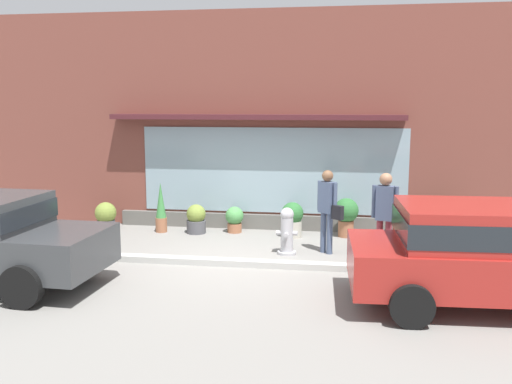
{
  "coord_description": "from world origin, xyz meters",
  "views": [
    {
      "loc": [
        2.08,
        -10.29,
        3.05
      ],
      "look_at": [
        0.29,
        1.2,
        1.19
      ],
      "focal_mm": 39.55,
      "sensor_mm": 36.0,
      "label": 1
    }
  ],
  "objects_px": {
    "potted_plant_corner_tall": "(161,209)",
    "potted_plant_window_center": "(346,214)",
    "pedestrian_with_handbag": "(328,205)",
    "parked_car_red": "(487,250)",
    "pedestrian_passerby": "(385,211)",
    "potted_plant_doorstep": "(440,218)",
    "fire_hydrant": "(287,231)",
    "potted_plant_low_front": "(234,219)",
    "potted_plant_window_left": "(196,219)",
    "potted_plant_trailing_edge": "(106,216)",
    "potted_plant_by_entrance": "(292,219)"
  },
  "relations": [
    {
      "from": "pedestrian_passerby",
      "to": "potted_plant_doorstep",
      "type": "relative_size",
      "value": 1.88
    },
    {
      "from": "potted_plant_by_entrance",
      "to": "potted_plant_low_front",
      "type": "distance_m",
      "value": 1.42
    },
    {
      "from": "pedestrian_with_handbag",
      "to": "parked_car_red",
      "type": "relative_size",
      "value": 0.4
    },
    {
      "from": "fire_hydrant",
      "to": "pedestrian_passerby",
      "type": "xyz_separation_m",
      "value": [
        1.88,
        -0.49,
        0.57
      ]
    },
    {
      "from": "potted_plant_low_front",
      "to": "potted_plant_corner_tall",
      "type": "bearing_deg",
      "value": -172.65
    },
    {
      "from": "parked_car_red",
      "to": "potted_plant_window_center",
      "type": "height_order",
      "value": "parked_car_red"
    },
    {
      "from": "parked_car_red",
      "to": "potted_plant_by_entrance",
      "type": "distance_m",
      "value": 5.19
    },
    {
      "from": "fire_hydrant",
      "to": "potted_plant_by_entrance",
      "type": "xyz_separation_m",
      "value": [
        -0.03,
        1.48,
        -0.05
      ]
    },
    {
      "from": "fire_hydrant",
      "to": "pedestrian_with_handbag",
      "type": "bearing_deg",
      "value": 13.26
    },
    {
      "from": "fire_hydrant",
      "to": "pedestrian_with_handbag",
      "type": "relative_size",
      "value": 0.56
    },
    {
      "from": "potted_plant_low_front",
      "to": "fire_hydrant",
      "type": "bearing_deg",
      "value": -50.75
    },
    {
      "from": "pedestrian_with_handbag",
      "to": "potted_plant_corner_tall",
      "type": "distance_m",
      "value": 4.18
    },
    {
      "from": "parked_car_red",
      "to": "potted_plant_window_left",
      "type": "bearing_deg",
      "value": 140.96
    },
    {
      "from": "potted_plant_corner_tall",
      "to": "potted_plant_window_center",
      "type": "xyz_separation_m",
      "value": [
        4.33,
        0.19,
        -0.04
      ]
    },
    {
      "from": "potted_plant_doorstep",
      "to": "potted_plant_window_center",
      "type": "relative_size",
      "value": 1.05
    },
    {
      "from": "potted_plant_corner_tall",
      "to": "fire_hydrant",
      "type": "bearing_deg",
      "value": -25.7
    },
    {
      "from": "parked_car_red",
      "to": "potted_plant_doorstep",
      "type": "bearing_deg",
      "value": 87.21
    },
    {
      "from": "potted_plant_doorstep",
      "to": "potted_plant_window_center",
      "type": "height_order",
      "value": "potted_plant_doorstep"
    },
    {
      "from": "pedestrian_passerby",
      "to": "potted_plant_window_left",
      "type": "height_order",
      "value": "pedestrian_passerby"
    },
    {
      "from": "potted_plant_trailing_edge",
      "to": "potted_plant_window_left",
      "type": "bearing_deg",
      "value": -1.34
    },
    {
      "from": "potted_plant_corner_tall",
      "to": "potted_plant_window_left",
      "type": "height_order",
      "value": "potted_plant_corner_tall"
    },
    {
      "from": "pedestrian_passerby",
      "to": "parked_car_red",
      "type": "distance_m",
      "value": 2.45
    },
    {
      "from": "potted_plant_low_front",
      "to": "potted_plant_window_left",
      "type": "height_order",
      "value": "potted_plant_window_left"
    },
    {
      "from": "potted_plant_doorstep",
      "to": "potted_plant_low_front",
      "type": "xyz_separation_m",
      "value": [
        -4.65,
        0.1,
        -0.19
      ]
    },
    {
      "from": "pedestrian_passerby",
      "to": "potted_plant_corner_tall",
      "type": "distance_m",
      "value": 5.43
    },
    {
      "from": "fire_hydrant",
      "to": "potted_plant_by_entrance",
      "type": "distance_m",
      "value": 1.49
    },
    {
      "from": "pedestrian_with_handbag",
      "to": "pedestrian_passerby",
      "type": "height_order",
      "value": "pedestrian_passerby"
    },
    {
      "from": "pedestrian_passerby",
      "to": "parked_car_red",
      "type": "bearing_deg",
      "value": -41.23
    },
    {
      "from": "parked_car_red",
      "to": "fire_hydrant",
      "type": "bearing_deg",
      "value": 139.09
    },
    {
      "from": "pedestrian_with_handbag",
      "to": "potted_plant_by_entrance",
      "type": "height_order",
      "value": "pedestrian_with_handbag"
    },
    {
      "from": "potted_plant_window_center",
      "to": "potted_plant_window_left",
      "type": "distance_m",
      "value": 3.48
    },
    {
      "from": "pedestrian_with_handbag",
      "to": "potted_plant_by_entrance",
      "type": "bearing_deg",
      "value": 162.81
    },
    {
      "from": "pedestrian_with_handbag",
      "to": "potted_plant_trailing_edge",
      "type": "height_order",
      "value": "pedestrian_with_handbag"
    },
    {
      "from": "pedestrian_passerby",
      "to": "potted_plant_window_left",
      "type": "distance_m",
      "value": 4.68
    },
    {
      "from": "fire_hydrant",
      "to": "potted_plant_trailing_edge",
      "type": "height_order",
      "value": "fire_hydrant"
    },
    {
      "from": "pedestrian_with_handbag",
      "to": "potted_plant_window_left",
      "type": "relative_size",
      "value": 2.49
    },
    {
      "from": "potted_plant_trailing_edge",
      "to": "potted_plant_window_center",
      "type": "bearing_deg",
      "value": 1.32
    },
    {
      "from": "pedestrian_passerby",
      "to": "potted_plant_corner_tall",
      "type": "relative_size",
      "value": 1.49
    },
    {
      "from": "potted_plant_by_entrance",
      "to": "potted_plant_trailing_edge",
      "type": "xyz_separation_m",
      "value": [
        -4.53,
        0.09,
        -0.09
      ]
    },
    {
      "from": "potted_plant_doorstep",
      "to": "potted_plant_by_entrance",
      "type": "xyz_separation_m",
      "value": [
        -3.26,
        -0.15,
        -0.09
      ]
    },
    {
      "from": "potted_plant_trailing_edge",
      "to": "fire_hydrant",
      "type": "bearing_deg",
      "value": -19.06
    },
    {
      "from": "parked_car_red",
      "to": "potted_plant_corner_tall",
      "type": "height_order",
      "value": "parked_car_red"
    },
    {
      "from": "parked_car_red",
      "to": "potted_plant_by_entrance",
      "type": "xyz_separation_m",
      "value": [
        -3.24,
        4.02,
        -0.45
      ]
    },
    {
      "from": "parked_car_red",
      "to": "potted_plant_window_center",
      "type": "bearing_deg",
      "value": 112.96
    },
    {
      "from": "pedestrian_passerby",
      "to": "potted_plant_low_front",
      "type": "relative_size",
      "value": 2.86
    },
    {
      "from": "pedestrian_with_handbag",
      "to": "potted_plant_window_left",
      "type": "distance_m",
      "value": 3.43
    },
    {
      "from": "pedestrian_passerby",
      "to": "potted_plant_trailing_edge",
      "type": "relative_size",
      "value": 2.65
    },
    {
      "from": "potted_plant_corner_tall",
      "to": "potted_plant_by_entrance",
      "type": "bearing_deg",
      "value": -0.52
    },
    {
      "from": "pedestrian_with_handbag",
      "to": "potted_plant_window_center",
      "type": "bearing_deg",
      "value": 116.07
    },
    {
      "from": "potted_plant_window_left",
      "to": "potted_plant_doorstep",
      "type": "bearing_deg",
      "value": 1.15
    }
  ]
}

